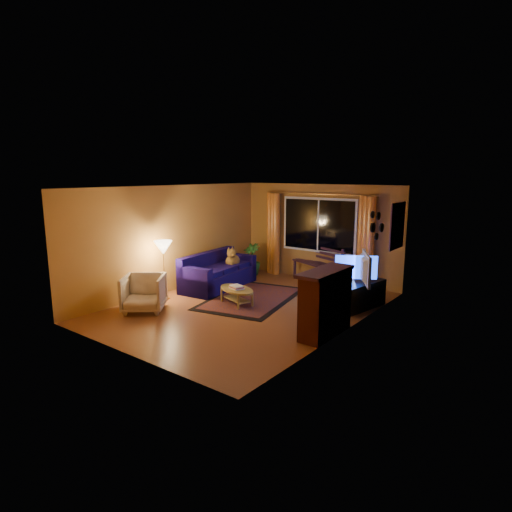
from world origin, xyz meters
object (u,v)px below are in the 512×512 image
Objects in this scene: bench at (317,273)px; sofa at (219,270)px; coffee_table at (237,297)px; armchair at (144,291)px; tv_console at (359,295)px; floor_lamp at (164,271)px.

sofa is at bearing -109.97° from bench.
sofa is (-1.67, -1.94, 0.19)m from bench.
bench is 2.78m from coffee_table.
sofa is 2.29m from armchair.
coffee_table is (1.23, 1.47, -0.23)m from armchair.
sofa is 2.15× the size of coffee_table.
sofa reaches higher than tv_console.
coffee_table is at bearing 11.58° from armchair.
tv_console is (3.75, 2.01, -0.37)m from floor_lamp.
floor_lamp is 4.27m from tv_console.
sofa is at bearing 78.48° from floor_lamp.
sofa is at bearing -160.79° from tv_console.
armchair is 0.84× the size of coffee_table.
bench is 1.20× the size of tv_console.
tv_console is at bearing -17.25° from bench.
floor_lamp is (-0.33, 0.83, 0.24)m from armchair.
bench is at bearing 30.28° from armchair.
floor_lamp is at bearing -108.21° from sofa.
bench is 0.75× the size of sofa.
armchair is (-1.63, -4.23, 0.17)m from bench.
floor_lamp reaches higher than armchair.
tv_console is at bearing 1.10° from armchair.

